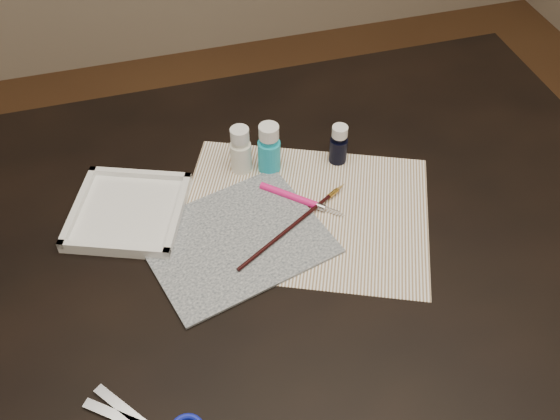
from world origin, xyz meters
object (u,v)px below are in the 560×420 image
object	(u,v)px
paint_bottle_cyan	(269,148)
paint_bottle_navy	(339,144)
canvas	(235,240)
palette_tray	(128,211)
paper	(304,212)
paint_bottle_white	(241,150)

from	to	relation	value
paint_bottle_cyan	paint_bottle_navy	size ratio (longest dim) A/B	1.25
canvas	palette_tray	distance (m)	0.19
paper	palette_tray	bearing A→B (deg)	165.24
paint_bottle_cyan	palette_tray	bearing A→B (deg)	-169.93
paper	paint_bottle_cyan	bearing A→B (deg)	103.08
paper	paint_bottle_white	distance (m)	0.16
paint_bottle_white	palette_tray	bearing A→B (deg)	-164.12
paper	paint_bottle_cyan	xyz separation A→B (m)	(-0.03, 0.12, 0.05)
paint_bottle_white	paint_bottle_navy	bearing A→B (deg)	-8.74
paper	paint_bottle_navy	size ratio (longest dim) A/B	5.27
canvas	paint_bottle_cyan	world-z (taller)	paint_bottle_cyan
paint_bottle_navy	paint_bottle_white	bearing A→B (deg)	171.26
palette_tray	paper	bearing A→B (deg)	-14.76
paper	canvas	xyz separation A→B (m)	(-0.13, -0.03, 0.00)
palette_tray	paint_bottle_white	bearing A→B (deg)	15.88
paper	paint_bottle_navy	bearing A→B (deg)	47.91
paper	paint_bottle_navy	xyz separation A→B (m)	(0.10, 0.11, 0.04)
canvas	palette_tray	world-z (taller)	palette_tray
paint_bottle_cyan	palette_tray	world-z (taller)	paint_bottle_cyan
canvas	paint_bottle_navy	distance (m)	0.27
canvas	paint_bottle_white	xyz separation A→B (m)	(0.05, 0.17, 0.04)
paint_bottle_navy	palette_tray	distance (m)	0.39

